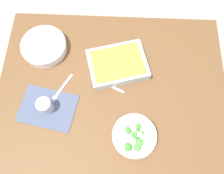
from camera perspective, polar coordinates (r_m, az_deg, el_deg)
ground_plane at (r=1.86m, az=-0.00°, el=-7.93°), size 6.00×6.00×0.00m
dining_table at (r=1.23m, az=-0.00°, el=-1.45°), size 1.20×0.90×0.74m
placemat at (r=1.16m, az=-16.44°, el=-5.29°), size 0.31×0.25×0.00m
stew_bowl at (r=1.27m, az=-17.30°, el=10.11°), size 0.25×0.25×0.06m
broccoli_bowl at (r=1.06m, az=5.83°, el=-12.67°), size 0.21×0.21×0.07m
baking_dish at (r=1.16m, az=1.44°, el=5.90°), size 0.35×0.29×0.06m
drink_cup at (r=1.13m, az=-16.93°, el=-4.80°), size 0.07×0.07×0.08m
spoon_by_stew at (r=1.28m, az=-15.22°, el=9.13°), size 0.17×0.06×0.01m
spoon_by_broccoli at (r=1.10m, az=6.81°, el=-10.82°), size 0.10×0.16×0.01m
spoon_spare at (r=1.17m, az=-13.55°, el=-1.24°), size 0.10×0.16×0.01m
fork_on_table at (r=1.15m, az=-1.46°, el=0.74°), size 0.17×0.09×0.01m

